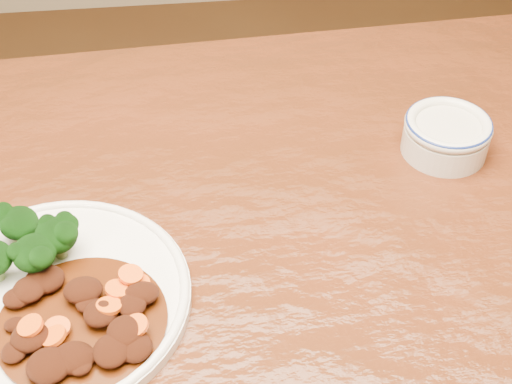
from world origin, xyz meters
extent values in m
cube|color=#4C1E0D|center=(0.00, 0.00, 0.73)|extent=(1.55, 0.98, 0.04)
cylinder|color=white|center=(-0.15, -0.03, 0.76)|extent=(0.27, 0.27, 0.01)
torus|color=white|center=(-0.15, -0.03, 0.76)|extent=(0.27, 0.27, 0.01)
cylinder|color=#73934C|center=(-0.14, 0.03, 0.77)|extent=(0.01, 0.01, 0.02)
ellipsoid|color=black|center=(-0.14, 0.03, 0.79)|extent=(0.04, 0.04, 0.03)
cylinder|color=#73934C|center=(-0.18, 0.05, 0.77)|extent=(0.01, 0.01, 0.02)
ellipsoid|color=black|center=(-0.18, 0.05, 0.79)|extent=(0.04, 0.04, 0.03)
cylinder|color=#73934C|center=(-0.16, 0.01, 0.77)|extent=(0.01, 0.01, 0.02)
ellipsoid|color=black|center=(-0.16, 0.01, 0.79)|extent=(0.04, 0.04, 0.03)
cylinder|color=#431E07|center=(-0.12, -0.06, 0.76)|extent=(0.16, 0.16, 0.00)
ellipsoid|color=black|center=(-0.07, -0.10, 0.77)|extent=(0.03, 0.03, 0.02)
ellipsoid|color=black|center=(-0.08, -0.09, 0.78)|extent=(0.03, 0.04, 0.02)
ellipsoid|color=black|center=(-0.09, -0.10, 0.77)|extent=(0.03, 0.04, 0.02)
ellipsoid|color=black|center=(-0.15, -0.01, 0.77)|extent=(0.04, 0.03, 0.02)
ellipsoid|color=black|center=(-0.11, -0.05, 0.77)|extent=(0.02, 0.02, 0.01)
ellipsoid|color=black|center=(-0.06, -0.04, 0.78)|extent=(0.03, 0.03, 0.02)
ellipsoid|color=black|center=(-0.07, -0.09, 0.77)|extent=(0.02, 0.02, 0.01)
ellipsoid|color=black|center=(-0.16, -0.01, 0.77)|extent=(0.03, 0.02, 0.01)
ellipsoid|color=black|center=(-0.11, -0.12, 0.77)|extent=(0.02, 0.02, 0.01)
ellipsoid|color=black|center=(-0.17, -0.09, 0.77)|extent=(0.02, 0.02, 0.01)
ellipsoid|color=black|center=(-0.10, -0.06, 0.78)|extent=(0.03, 0.03, 0.02)
ellipsoid|color=black|center=(-0.18, -0.06, 0.77)|extent=(0.02, 0.02, 0.01)
ellipsoid|color=black|center=(-0.12, -0.11, 0.77)|extent=(0.04, 0.03, 0.02)
ellipsoid|color=black|center=(-0.18, -0.03, 0.77)|extent=(0.03, 0.02, 0.01)
ellipsoid|color=black|center=(-0.16, -0.08, 0.78)|extent=(0.03, 0.03, 0.02)
ellipsoid|color=black|center=(-0.17, -0.03, 0.78)|extent=(0.03, 0.03, 0.02)
ellipsoid|color=black|center=(-0.07, -0.10, 0.78)|extent=(0.02, 0.02, 0.01)
ellipsoid|color=black|center=(-0.12, -0.03, 0.78)|extent=(0.04, 0.03, 0.02)
ellipsoid|color=black|center=(-0.07, -0.06, 0.78)|extent=(0.03, 0.03, 0.01)
ellipsoid|color=black|center=(-0.14, -0.11, 0.77)|extent=(0.04, 0.04, 0.02)
cylinder|color=#DE4B0C|center=(-0.06, -0.04, 0.78)|extent=(0.03, 0.03, 0.01)
cylinder|color=#DE4B0C|center=(-0.09, -0.06, 0.78)|extent=(0.03, 0.03, 0.01)
cylinder|color=#DE4B0C|center=(-0.08, -0.04, 0.78)|extent=(0.03, 0.03, 0.01)
cylinder|color=#DE4B0C|center=(-0.07, -0.02, 0.78)|extent=(0.03, 0.03, 0.01)
cylinder|color=#DE4B0C|center=(-0.07, -0.08, 0.78)|extent=(0.03, 0.03, 0.01)
cylinder|color=#DE4B0C|center=(-0.14, -0.07, 0.77)|extent=(0.03, 0.03, 0.01)
cylinder|color=#DE4B0C|center=(-0.14, -0.09, 0.78)|extent=(0.03, 0.03, 0.01)
cylinder|color=#DE4B0C|center=(-0.16, -0.08, 0.79)|extent=(0.03, 0.03, 0.01)
cylinder|color=#DE4B0C|center=(-0.06, -0.03, 0.77)|extent=(0.03, 0.03, 0.01)
cylinder|color=beige|center=(0.30, 0.16, 0.77)|extent=(0.10, 0.10, 0.03)
cylinder|color=beige|center=(0.30, 0.16, 0.79)|extent=(0.08, 0.08, 0.01)
torus|color=beige|center=(0.30, 0.16, 0.79)|extent=(0.11, 0.11, 0.01)
torus|color=navy|center=(0.30, 0.16, 0.79)|extent=(0.10, 0.10, 0.00)
camera|label=1|loc=(0.00, -0.49, 1.31)|focal=50.00mm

